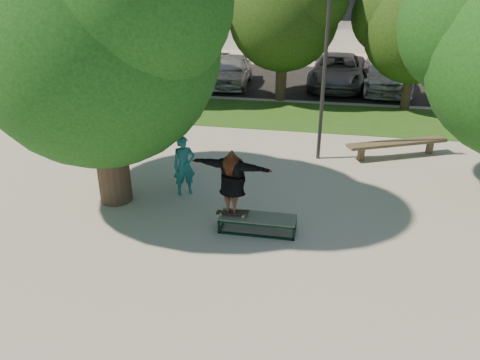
% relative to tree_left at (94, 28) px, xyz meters
% --- Properties ---
extents(ground, '(120.00, 120.00, 0.00)m').
position_rel_tree_left_xyz_m(ground, '(4.29, -1.09, -4.42)').
color(ground, '#A09C93').
rests_on(ground, ground).
extents(grass_strip, '(30.00, 4.00, 0.02)m').
position_rel_tree_left_xyz_m(grass_strip, '(5.29, 8.41, -4.41)').
color(grass_strip, '#224213').
rests_on(grass_strip, ground).
extents(asphalt_strip, '(40.00, 8.00, 0.01)m').
position_rel_tree_left_xyz_m(asphalt_strip, '(4.29, 14.91, -4.42)').
color(asphalt_strip, black).
rests_on(asphalt_strip, ground).
extents(tree_left, '(6.96, 5.95, 7.12)m').
position_rel_tree_left_xyz_m(tree_left, '(0.00, 0.00, 0.00)').
color(tree_left, '#38281E').
rests_on(tree_left, ground).
extents(bg_tree_left, '(5.28, 4.51, 5.77)m').
position_rel_tree_left_xyz_m(bg_tree_left, '(-2.28, 9.98, -0.69)').
color(bg_tree_left, '#38281E').
rests_on(bg_tree_left, ground).
extents(bg_tree_mid, '(5.76, 4.92, 6.24)m').
position_rel_tree_left_xyz_m(bg_tree_mid, '(3.22, 10.98, -0.41)').
color(bg_tree_mid, '#38281E').
rests_on(bg_tree_mid, ground).
extents(bg_tree_right, '(5.04, 4.31, 5.43)m').
position_rel_tree_left_xyz_m(bg_tree_right, '(8.73, 10.47, -0.93)').
color(bg_tree_right, '#38281E').
rests_on(bg_tree_right, ground).
extents(lamppost, '(0.25, 0.15, 6.11)m').
position_rel_tree_left_xyz_m(lamppost, '(5.29, 3.91, -1.27)').
color(lamppost, '#2D2D30').
rests_on(lamppost, ground).
extents(grind_box, '(1.80, 0.60, 0.38)m').
position_rel_tree_left_xyz_m(grind_box, '(4.06, -0.97, -4.23)').
color(grind_box, black).
rests_on(grind_box, ground).
extents(skater_rig, '(1.99, 0.86, 1.64)m').
position_rel_tree_left_xyz_m(skater_rig, '(3.45, -0.97, -3.19)').
color(skater_rig, white).
rests_on(skater_rig, grind_box).
extents(bystander, '(0.72, 0.64, 1.66)m').
position_rel_tree_left_xyz_m(bystander, '(1.79, 0.63, -3.59)').
color(bystander, '#1C686A').
rests_on(bystander, ground).
extents(bench, '(3.29, 1.84, 0.52)m').
position_rel_tree_left_xyz_m(bench, '(7.79, 4.53, -3.98)').
color(bench, brown).
rests_on(bench, ground).
extents(car_silver_a, '(2.06, 4.63, 1.54)m').
position_rel_tree_left_xyz_m(car_silver_a, '(0.50, 13.19, -3.65)').
color(car_silver_a, '#B4B4B9').
rests_on(car_silver_a, asphalt_strip).
extents(car_dark, '(1.55, 4.22, 1.38)m').
position_rel_tree_left_xyz_m(car_dark, '(-0.71, 14.07, -3.73)').
color(car_dark, black).
rests_on(car_dark, asphalt_strip).
extents(car_grey, '(3.00, 5.92, 1.60)m').
position_rel_tree_left_xyz_m(car_grey, '(5.86, 13.96, -3.62)').
color(car_grey, slate).
rests_on(car_grey, asphalt_strip).
extents(car_silver_b, '(2.31, 5.57, 1.61)m').
position_rel_tree_left_xyz_m(car_silver_b, '(8.19, 13.82, -3.62)').
color(car_silver_b, '#B2B3B7').
rests_on(car_silver_b, asphalt_strip).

